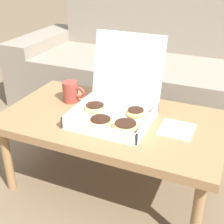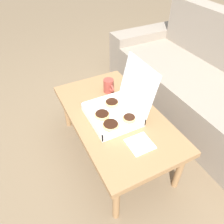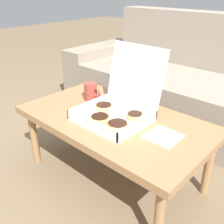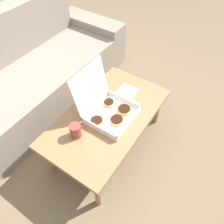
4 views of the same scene
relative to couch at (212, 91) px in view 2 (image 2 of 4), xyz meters
name	(u,v)px [view 2 (image 2 of 4)]	position (x,y,z in m)	size (l,w,h in m)	color
ground_plane	(133,143)	(0.00, -0.81, -0.29)	(12.00, 12.00, 0.00)	#756047
couch	(212,91)	(0.00, 0.00, 0.00)	(2.29, 0.81, 0.86)	gray
coffee_table	(115,119)	(0.00, -0.98, 0.08)	(1.06, 0.60, 0.40)	#997047
pastry_box	(118,109)	(0.02, -0.98, 0.18)	(0.36, 0.39, 0.37)	white
coffee_mug	(109,86)	(-0.27, -0.90, 0.17)	(0.13, 0.08, 0.11)	#993D33
napkin_stack	(140,144)	(0.31, -0.98, 0.12)	(0.15, 0.15, 0.01)	white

